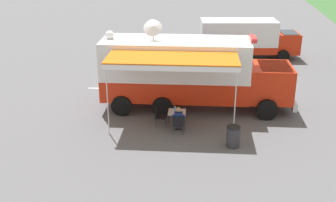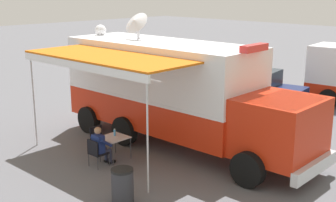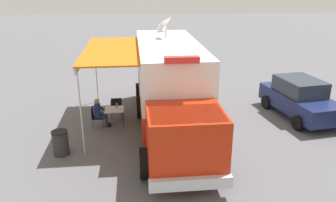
% 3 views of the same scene
% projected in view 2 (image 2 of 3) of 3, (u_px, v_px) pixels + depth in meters
% --- Properties ---
extents(ground_plane, '(100.00, 100.00, 0.00)m').
position_uv_depth(ground_plane, '(161.00, 139.00, 16.10)').
color(ground_plane, '#5B5B60').
extents(lot_stripe, '(0.28, 4.80, 0.01)m').
position_uv_depth(lot_stripe, '(155.00, 111.00, 19.67)').
color(lot_stripe, silver).
rests_on(lot_stripe, ground).
extents(command_truck, '(5.11, 9.57, 4.53)m').
position_uv_depth(command_truck, '(176.00, 90.00, 15.10)').
color(command_truck, red).
rests_on(command_truck, ground).
extents(folding_table, '(0.83, 0.83, 0.73)m').
position_uv_depth(folding_table, '(114.00, 139.00, 14.10)').
color(folding_table, silver).
rests_on(folding_table, ground).
extents(water_bottle, '(0.07, 0.07, 0.22)m').
position_uv_depth(water_bottle, '(115.00, 132.00, 14.20)').
color(water_bottle, '#4C99D8').
rests_on(water_bottle, folding_table).
extents(folding_chair_at_table, '(0.50, 0.50, 0.87)m').
position_uv_depth(folding_chair_at_table, '(96.00, 151.00, 13.50)').
color(folding_chair_at_table, black).
rests_on(folding_chair_at_table, ground).
extents(folding_chair_beside_table, '(0.50, 0.50, 0.87)m').
position_uv_depth(folding_chair_beside_table, '(98.00, 137.00, 14.73)').
color(folding_chair_beside_table, black).
rests_on(folding_chair_beside_table, ground).
extents(seated_responder, '(0.67, 0.56, 1.25)m').
position_uv_depth(seated_responder, '(101.00, 145.00, 13.60)').
color(seated_responder, navy).
rests_on(seated_responder, ground).
extents(trash_bin, '(0.57, 0.57, 0.91)m').
position_uv_depth(trash_bin, '(122.00, 186.00, 11.27)').
color(trash_bin, '#2D2D33').
rests_on(trash_bin, ground).
extents(car_behind_truck, '(2.54, 4.44, 1.76)m').
position_uv_depth(car_behind_truck, '(255.00, 89.00, 20.05)').
color(car_behind_truck, navy).
rests_on(car_behind_truck, ground).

